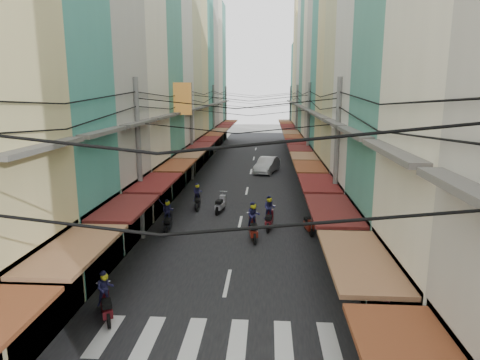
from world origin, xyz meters
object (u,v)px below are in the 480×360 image
at_px(white_car, 267,172).
at_px(traffic_sign, 358,213).
at_px(market_umbrella, 405,283).
at_px(bicycle, 423,294).

height_order(white_car, traffic_sign, traffic_sign).
bearing_deg(market_umbrella, traffic_sign, 89.86).
distance_m(white_car, market_umbrella, 27.96).
relative_size(white_car, bicycle, 3.06).
xyz_separation_m(white_car, market_umbrella, (4.13, -27.58, 2.02)).
bearing_deg(bicycle, market_umbrella, 130.32).
bearing_deg(traffic_sign, white_car, 101.31).
distance_m(white_car, bicycle, 24.92).
xyz_separation_m(bicycle, market_umbrella, (-1.88, -3.40, 2.02)).
xyz_separation_m(white_car, bicycle, (6.00, -24.18, 0.00)).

